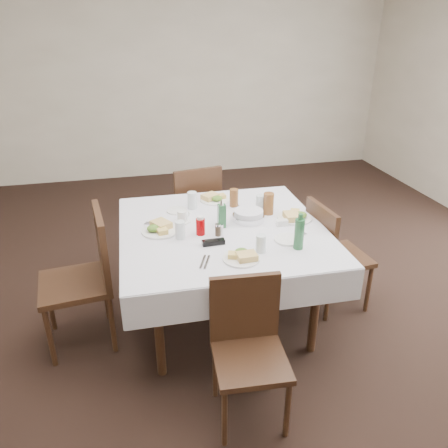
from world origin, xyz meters
name	(u,v)px	position (x,y,z in m)	size (l,w,h in m)	color
ground_plane	(244,310)	(0.00, 0.00, 0.00)	(7.00, 7.00, 0.00)	black
room_shell	(249,88)	(0.00, 0.00, 1.71)	(6.04, 7.04, 2.80)	#BEB39C
dining_table	(223,237)	(-0.18, -0.02, 0.69)	(1.47, 1.47, 0.76)	#321B10
chair_north	(195,207)	(-0.22, 0.94, 0.53)	(0.51, 0.51, 0.93)	#321B10
chair_south	(248,340)	(-0.24, -0.90, 0.48)	(0.43, 0.43, 0.85)	#321B10
chair_east	(330,250)	(0.66, -0.08, 0.50)	(0.46, 0.46, 0.88)	#321B10
chair_west	(88,271)	(-1.13, -0.06, 0.56)	(0.51, 0.51, 0.98)	#321B10
meal_north	(215,198)	(-0.13, 0.49, 0.78)	(0.24, 0.24, 0.05)	white
meal_south	(242,256)	(-0.16, -0.48, 0.78)	(0.23, 0.23, 0.05)	white
meal_east	(295,216)	(0.38, 0.00, 0.78)	(0.26, 0.26, 0.06)	white
meal_west	(160,228)	(-0.62, 0.02, 0.78)	(0.26, 0.26, 0.06)	white
side_plate_a	(177,211)	(-0.46, 0.34, 0.77)	(0.16, 0.16, 0.01)	white
side_plate_b	(288,240)	(0.20, -0.31, 0.77)	(0.18, 0.18, 0.01)	white
water_n	(192,200)	(-0.33, 0.37, 0.83)	(0.07, 0.07, 0.13)	silver
water_s	(261,244)	(-0.02, -0.42, 0.82)	(0.06, 0.06, 0.12)	silver
water_e	(261,204)	(0.17, 0.18, 0.83)	(0.07, 0.07, 0.14)	silver
water_w	(180,230)	(-0.49, -0.11, 0.82)	(0.07, 0.07, 0.12)	silver
iced_tea_a	(234,198)	(0.00, 0.34, 0.83)	(0.07, 0.07, 0.14)	brown
iced_tea_b	(269,204)	(0.22, 0.14, 0.84)	(0.08, 0.08, 0.17)	brown
bread_basket	(249,215)	(0.04, 0.06, 0.80)	(0.24, 0.24, 0.08)	silver
oil_cruet_dark	(222,214)	(-0.17, 0.03, 0.85)	(0.05, 0.05, 0.20)	black
oil_cruet_green	(222,215)	(-0.18, -0.01, 0.86)	(0.05, 0.05, 0.22)	#266136
ketchup_bottle	(200,226)	(-0.35, -0.09, 0.83)	(0.06, 0.06, 0.14)	#9C0003
salt_shaker	(221,230)	(-0.21, -0.12, 0.80)	(0.03, 0.03, 0.08)	white
pepper_shaker	(218,230)	(-0.24, -0.14, 0.81)	(0.04, 0.04, 0.09)	#3C3022
coffee_mug	(183,217)	(-0.44, 0.14, 0.80)	(0.12, 0.12, 0.09)	white
sunglasses	(213,242)	(-0.29, -0.25, 0.78)	(0.15, 0.05, 0.03)	black
green_bottle	(299,233)	(0.23, -0.43, 0.87)	(0.06, 0.06, 0.24)	#266136
sugar_caddy	(282,222)	(0.25, -0.08, 0.78)	(0.09, 0.05, 0.04)	white
cutlery_n	(234,203)	(0.01, 0.39, 0.77)	(0.06, 0.21, 0.01)	silver
cutlery_s	(205,262)	(-0.39, -0.47, 0.77)	(0.10, 0.17, 0.01)	silver
cutlery_e	(297,236)	(0.29, -0.26, 0.77)	(0.16, 0.07, 0.01)	silver
cutlery_w	(157,224)	(-0.63, 0.13, 0.77)	(0.19, 0.12, 0.01)	silver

